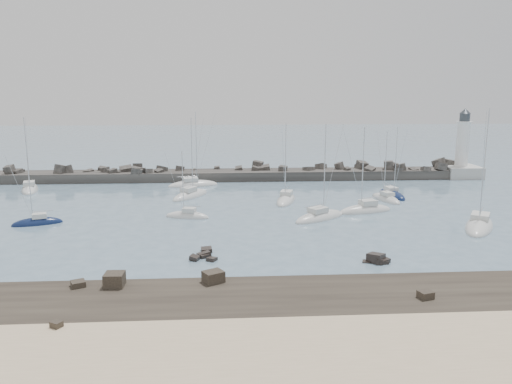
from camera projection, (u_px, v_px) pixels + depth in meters
ground at (235, 233)px, 62.24m from camera, size 400.00×400.00×0.00m
sand_strip at (245, 376)px, 30.94m from camera, size 140.00×14.00×1.00m
rock_shelf at (240, 307)px, 40.75m from camera, size 140.00×12.39×1.93m
rock_cluster_near at (205, 256)px, 53.51m from camera, size 3.04×4.44×1.35m
rock_cluster_far at (378, 261)px, 51.36m from camera, size 2.98×2.18×1.48m
breakwater at (196, 178)px, 98.93m from camera, size 115.00×6.86×5.32m
lighthouse at (461, 162)px, 101.65m from camera, size 7.00×7.00×14.60m
sailboat_1 at (30, 190)px, 88.17m from camera, size 5.17×9.22×13.99m
sailboat_2 at (37, 223)px, 66.05m from camera, size 6.65×3.91×10.25m
sailboat_3 at (190, 196)px, 83.00m from camera, size 7.09×9.01×14.15m
sailboat_4 at (193, 185)px, 92.55m from camera, size 9.75×5.07×14.59m
sailboat_5 at (187, 217)px, 69.55m from camera, size 6.57×3.46×10.11m
sailboat_6 at (286, 201)px, 79.63m from camera, size 5.08×8.90×13.48m
sailboat_7 at (320, 218)px, 68.79m from camera, size 8.87×7.42×14.11m
sailboat_8 at (392, 195)px, 83.88m from camera, size 3.58×8.20×12.52m
sailboat_9 at (365, 211)px, 72.72m from camera, size 8.78×4.70×13.42m
sailboat_10 at (386, 199)px, 80.63m from camera, size 4.09×7.87×11.91m
sailboat_11 at (479, 227)px, 64.38m from camera, size 8.36×10.65×16.48m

